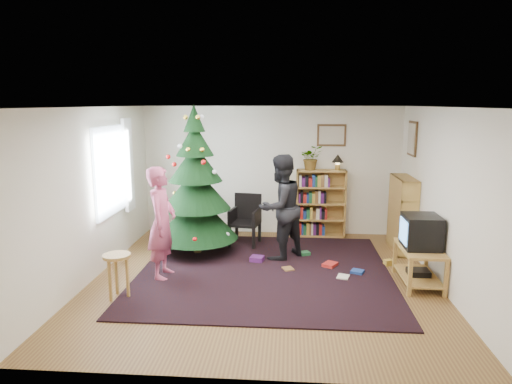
# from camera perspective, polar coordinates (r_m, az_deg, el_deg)

# --- Properties ---
(floor) EXTENTS (5.00, 5.00, 0.00)m
(floor) POSITION_cam_1_polar(r_m,az_deg,el_deg) (6.85, 0.94, -10.82)
(floor) COLOR brown
(floor) RESTS_ON ground
(ceiling) EXTENTS (5.00, 5.00, 0.00)m
(ceiling) POSITION_cam_1_polar(r_m,az_deg,el_deg) (6.36, 1.01, 10.58)
(ceiling) COLOR white
(ceiling) RESTS_ON wall_back
(wall_back) EXTENTS (5.00, 0.02, 2.50)m
(wall_back) POSITION_cam_1_polar(r_m,az_deg,el_deg) (8.95, 1.91, 2.68)
(wall_back) COLOR silver
(wall_back) RESTS_ON floor
(wall_front) EXTENTS (5.00, 0.02, 2.50)m
(wall_front) POSITION_cam_1_polar(r_m,az_deg,el_deg) (4.08, -1.08, -7.58)
(wall_front) COLOR silver
(wall_front) RESTS_ON floor
(wall_left) EXTENTS (0.02, 5.00, 2.50)m
(wall_left) POSITION_cam_1_polar(r_m,az_deg,el_deg) (7.09, -19.65, -0.19)
(wall_left) COLOR silver
(wall_left) RESTS_ON floor
(wall_right) EXTENTS (0.02, 5.00, 2.50)m
(wall_right) POSITION_cam_1_polar(r_m,az_deg,el_deg) (6.82, 22.44, -0.80)
(wall_right) COLOR silver
(wall_right) RESTS_ON floor
(rug) EXTENTS (3.80, 3.60, 0.02)m
(rug) POSITION_cam_1_polar(r_m,az_deg,el_deg) (7.13, 1.09, -9.85)
(rug) COLOR black
(rug) RESTS_ON floor
(window_pane) EXTENTS (0.04, 1.20, 1.40)m
(window_pane) POSITION_cam_1_polar(r_m,az_deg,el_deg) (7.58, -17.75, 2.54)
(window_pane) COLOR silver
(window_pane) RESTS_ON wall_left
(curtain) EXTENTS (0.06, 0.35, 1.60)m
(curtain) POSITION_cam_1_polar(r_m,az_deg,el_deg) (8.21, -15.68, 3.28)
(curtain) COLOR white
(curtain) RESTS_ON wall_left
(picture_back) EXTENTS (0.55, 0.03, 0.42)m
(picture_back) POSITION_cam_1_polar(r_m,az_deg,el_deg) (8.88, 9.42, 7.01)
(picture_back) COLOR #4C3319
(picture_back) RESTS_ON wall_back
(picture_right) EXTENTS (0.03, 0.50, 0.60)m
(picture_right) POSITION_cam_1_polar(r_m,az_deg,el_deg) (8.39, 18.96, 6.34)
(picture_right) COLOR #4C3319
(picture_right) RESTS_ON wall_right
(christmas_tree) EXTENTS (1.40, 1.40, 2.54)m
(christmas_tree) POSITION_cam_1_polar(r_m,az_deg,el_deg) (7.77, -7.51, -0.13)
(christmas_tree) COLOR #3F2816
(christmas_tree) RESTS_ON rug
(bookshelf_back) EXTENTS (0.95, 0.30, 1.30)m
(bookshelf_back) POSITION_cam_1_polar(r_m,az_deg,el_deg) (8.91, 8.08, -1.29)
(bookshelf_back) COLOR #BB9342
(bookshelf_back) RESTS_ON floor
(bookshelf_right) EXTENTS (0.30, 0.95, 1.30)m
(bookshelf_right) POSITION_cam_1_polar(r_m,az_deg,el_deg) (8.37, 17.83, -2.52)
(bookshelf_right) COLOR #BB9342
(bookshelf_right) RESTS_ON floor
(tv_stand) EXTENTS (0.53, 0.96, 0.55)m
(tv_stand) POSITION_cam_1_polar(r_m,az_deg,el_deg) (6.96, 19.71, -8.26)
(tv_stand) COLOR #BB9342
(tv_stand) RESTS_ON floor
(crt_tv) EXTENTS (0.49, 0.53, 0.46)m
(crt_tv) POSITION_cam_1_polar(r_m,az_deg,el_deg) (6.83, 19.93, -4.66)
(crt_tv) COLOR black
(crt_tv) RESTS_ON tv_stand
(armchair) EXTENTS (0.58, 0.59, 0.92)m
(armchair) POSITION_cam_1_polar(r_m,az_deg,el_deg) (8.36, -1.34, -3.21)
(armchair) COLOR black
(armchair) RESTS_ON rug
(stool) EXTENTS (0.36, 0.36, 0.60)m
(stool) POSITION_cam_1_polar(r_m,az_deg,el_deg) (6.35, -16.97, -8.63)
(stool) COLOR #BB9342
(stool) RESTS_ON floor
(person_standing) EXTENTS (0.42, 0.62, 1.66)m
(person_standing) POSITION_cam_1_polar(r_m,az_deg,el_deg) (6.82, -11.68, -3.79)
(person_standing) COLOR #B14769
(person_standing) RESTS_ON rug
(person_by_chair) EXTENTS (1.07, 1.07, 1.74)m
(person_by_chair) POSITION_cam_1_polar(r_m,az_deg,el_deg) (7.50, 3.07, -1.92)
(person_by_chair) COLOR black
(person_by_chair) RESTS_ON rug
(potted_plant) EXTENTS (0.48, 0.43, 0.47)m
(potted_plant) POSITION_cam_1_polar(r_m,az_deg,el_deg) (8.76, 6.92, 4.28)
(potted_plant) COLOR gray
(potted_plant) RESTS_ON bookshelf_back
(table_lamp) EXTENTS (0.23, 0.23, 0.30)m
(table_lamp) POSITION_cam_1_polar(r_m,az_deg,el_deg) (8.80, 10.18, 4.02)
(table_lamp) COLOR #A57F33
(table_lamp) RESTS_ON bookshelf_back
(floor_clutter) EXTENTS (2.30, 1.18, 0.08)m
(floor_clutter) POSITION_cam_1_polar(r_m,az_deg,el_deg) (7.37, 8.42, -9.00)
(floor_clutter) COLOR #A51E19
(floor_clutter) RESTS_ON rug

